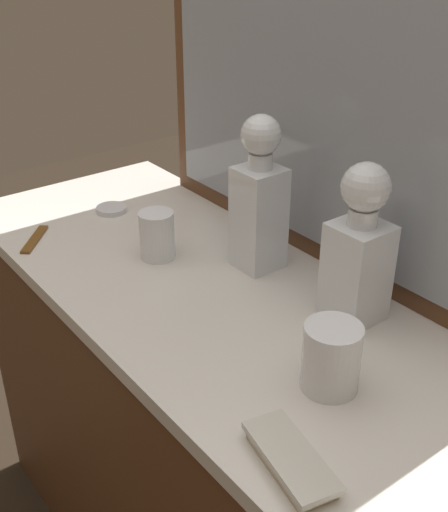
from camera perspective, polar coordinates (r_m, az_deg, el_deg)
The scene contains 9 objects.
dresser at distance 1.46m, azimuth -0.00°, elevation -17.33°, with size 1.39×0.52×0.83m.
dresser_mirror at distance 1.22m, azimuth 9.37°, elevation 14.09°, with size 0.98×0.03×0.67m.
crystal_decanter_far_left at distance 1.10m, azimuth 11.73°, elevation -0.26°, with size 0.09×0.09×0.28m.
crystal_decanter_far_right at distance 1.24m, azimuth 3.10°, elevation 4.21°, with size 0.08×0.08×0.31m.
crystal_tumbler_right at distance 0.97m, azimuth 9.43°, elevation -9.03°, with size 0.09×0.09×0.11m.
crystal_tumbler_center at distance 1.31m, azimuth -5.92°, elevation 1.69°, with size 0.07×0.07×0.10m.
silver_brush_front at distance 0.87m, azimuth 5.89°, elevation -17.44°, with size 0.16×0.09×0.02m.
porcelain_dish at distance 1.54m, azimuth -9.91°, elevation 4.09°, with size 0.07×0.07×0.01m.
tortoiseshell_comb at distance 1.44m, azimuth -16.35°, elevation 1.43°, with size 0.11×0.10×0.01m.
Camera 1 is at (0.81, -0.62, 1.46)m, focal length 45.35 mm.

